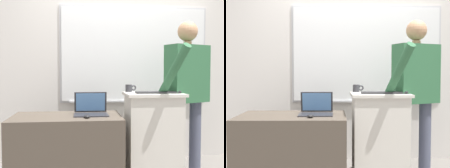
{
  "view_description": "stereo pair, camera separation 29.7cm",
  "coord_description": "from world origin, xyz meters",
  "views": [
    {
      "loc": [
        -0.5,
        -2.45,
        1.18
      ],
      "look_at": [
        -0.17,
        0.51,
        1.04
      ],
      "focal_mm": 45.0,
      "sensor_mm": 36.0,
      "label": 1
    },
    {
      "loc": [
        -0.2,
        -2.47,
        1.18
      ],
      "look_at": [
        -0.17,
        0.51,
        1.04
      ],
      "focal_mm": 45.0,
      "sensor_mm": 36.0,
      "label": 2
    }
  ],
  "objects": [
    {
      "name": "back_wall",
      "position": [
        0.01,
        1.32,
        1.43
      ],
      "size": [
        6.4,
        0.17,
        2.86
      ],
      "color": "silver",
      "rests_on": "ground_plane"
    },
    {
      "name": "computer_mouse_by_keyboard",
      "position": [
        0.52,
        0.39,
        0.96
      ],
      "size": [
        0.06,
        0.1,
        0.03
      ],
      "color": "black",
      "rests_on": "lectern_podium"
    },
    {
      "name": "coffee_mug",
      "position": [
        0.04,
        0.64,
        0.99
      ],
      "size": [
        0.12,
        0.07,
        0.08
      ],
      "color": "#333338",
      "rests_on": "lectern_podium"
    },
    {
      "name": "computer_mouse_by_laptop",
      "position": [
        -0.44,
        0.23,
        0.75
      ],
      "size": [
        0.06,
        0.1,
        0.03
      ],
      "color": "black",
      "rests_on": "side_desk"
    },
    {
      "name": "side_desk",
      "position": [
        -0.64,
        0.39,
        0.36
      ],
      "size": [
        1.1,
        0.66,
        0.73
      ],
      "color": "#4C4238",
      "rests_on": "ground_plane"
    },
    {
      "name": "wireless_keyboard",
      "position": [
        0.3,
        0.41,
        0.96
      ],
      "size": [
        0.45,
        0.12,
        0.02
      ],
      "color": "#2D2D30",
      "rests_on": "lectern_podium"
    },
    {
      "name": "laptop",
      "position": [
        -0.4,
        0.46,
        0.79
      ],
      "size": [
        0.35,
        0.29,
        0.23
      ],
      "color": "#28282D",
      "rests_on": "side_desk"
    },
    {
      "name": "lectern_podium",
      "position": [
        0.27,
        0.47,
        0.48
      ],
      "size": [
        0.61,
        0.48,
        0.95
      ],
      "color": "beige",
      "rests_on": "ground_plane"
    },
    {
      "name": "person_presenter",
      "position": [
        0.67,
        0.53,
        1.01
      ],
      "size": [
        0.65,
        0.69,
        1.72
      ],
      "rotation": [
        0.0,
        0.0,
        0.39
      ],
      "color": "#474C60",
      "rests_on": "ground_plane"
    }
  ]
}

